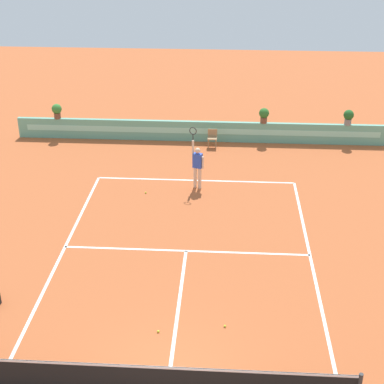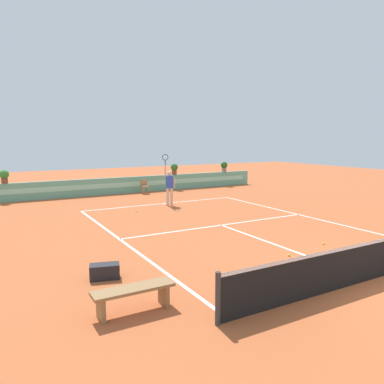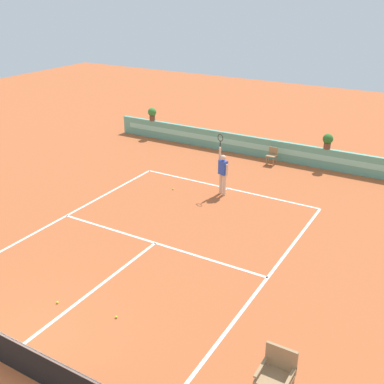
# 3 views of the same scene
# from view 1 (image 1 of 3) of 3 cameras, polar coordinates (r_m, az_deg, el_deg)

# --- Properties ---
(ground_plane) EXTENTS (60.00, 60.00, 0.00)m
(ground_plane) POSITION_cam_1_polar(r_m,az_deg,el_deg) (19.08, -0.68, -6.48)
(ground_plane) COLOR #B2562D
(court_lines) EXTENTS (8.32, 11.94, 0.01)m
(court_lines) POSITION_cam_1_polar(r_m,az_deg,el_deg) (19.68, -0.52, -5.33)
(court_lines) COLOR white
(court_lines) RESTS_ON ground
(net) EXTENTS (8.92, 0.10, 1.00)m
(net) POSITION_cam_1_polar(r_m,az_deg,el_deg) (14.09, -2.59, -18.14)
(net) COLOR #333333
(net) RESTS_ON ground
(back_wall_barrier) EXTENTS (18.00, 0.21, 1.00)m
(back_wall_barrier) POSITION_cam_1_polar(r_m,az_deg,el_deg) (28.15, 0.89, 6.02)
(back_wall_barrier) COLOR #60A88E
(back_wall_barrier) RESTS_ON ground
(ball_kid_chair) EXTENTS (0.44, 0.44, 0.85)m
(ball_kid_chair) POSITION_cam_1_polar(r_m,az_deg,el_deg) (27.46, 2.02, 5.41)
(ball_kid_chair) COLOR #99754C
(ball_kid_chair) RESTS_ON ground
(tennis_player) EXTENTS (0.59, 0.33, 2.58)m
(tennis_player) POSITION_cam_1_polar(r_m,az_deg,el_deg) (23.17, 0.54, 2.79)
(tennis_player) COLOR beige
(tennis_player) RESTS_ON ground
(tennis_ball_near_baseline) EXTENTS (0.07, 0.07, 0.07)m
(tennis_ball_near_baseline) POSITION_cam_1_polar(r_m,az_deg,el_deg) (23.19, -4.59, -0.06)
(tennis_ball_near_baseline) COLOR #CCE033
(tennis_ball_near_baseline) RESTS_ON ground
(tennis_ball_mid_court) EXTENTS (0.07, 0.07, 0.07)m
(tennis_ball_mid_court) POSITION_cam_1_polar(r_m,az_deg,el_deg) (16.12, -3.35, -13.57)
(tennis_ball_mid_court) COLOR #CCE033
(tennis_ball_mid_court) RESTS_ON ground
(tennis_ball_by_sideline) EXTENTS (0.07, 0.07, 0.07)m
(tennis_ball_by_sideline) POSITION_cam_1_polar(r_m,az_deg,el_deg) (16.29, 3.26, -13.07)
(tennis_ball_by_sideline) COLOR #CCE033
(tennis_ball_by_sideline) RESTS_ON ground
(potted_plant_far_left) EXTENTS (0.48, 0.48, 0.72)m
(potted_plant_far_left) POSITION_cam_1_polar(r_m,az_deg,el_deg) (29.01, -13.20, 7.86)
(potted_plant_far_left) COLOR brown
(potted_plant_far_left) RESTS_ON back_wall_barrier
(potted_plant_right) EXTENTS (0.48, 0.48, 0.72)m
(potted_plant_right) POSITION_cam_1_polar(r_m,az_deg,el_deg) (27.87, 7.12, 7.59)
(potted_plant_right) COLOR brown
(potted_plant_right) RESTS_ON back_wall_barrier
(potted_plant_far_right) EXTENTS (0.48, 0.48, 0.72)m
(potted_plant_far_right) POSITION_cam_1_polar(r_m,az_deg,el_deg) (28.40, 15.19, 7.22)
(potted_plant_far_right) COLOR gray
(potted_plant_far_right) RESTS_ON back_wall_barrier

